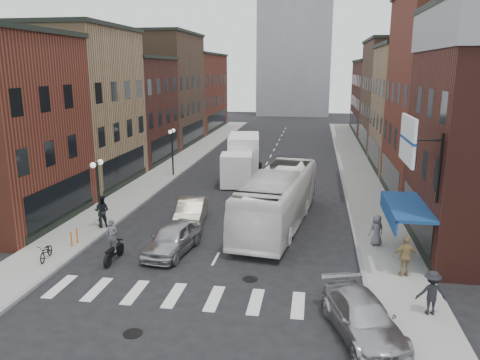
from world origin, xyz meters
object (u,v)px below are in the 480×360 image
streetlamp_far (172,143)px  ped_right_a (432,293)px  curb_car (363,318)px  ped_left_solo (102,211)px  bike_rack (74,238)px  sedan_left_near (173,238)px  ped_right_c (377,230)px  motorcycle_rider (113,242)px  parked_bicycle (46,252)px  transit_bus (278,198)px  streetlamp_near (98,182)px  billboard_sign (410,141)px  sedan_left_far (191,212)px  box_truck (242,158)px  ped_right_b (406,256)px

streetlamp_far → ped_right_a: bearing=-52.0°
curb_car → ped_right_a: (2.62, 1.70, 0.32)m
ped_left_solo → ped_right_a: (16.58, -7.45, -0.08)m
ped_right_a → streetlamp_far: bearing=-56.8°
bike_rack → ped_left_solo: bearing=87.4°
sedan_left_near → bike_rack: bearing=-170.5°
ped_right_c → motorcycle_rider: bearing=-6.4°
streetlamp_far → motorcycle_rider: bearing=-81.9°
streetlamp_far → curb_car: size_ratio=0.87×
parked_bicycle → transit_bus: bearing=22.8°
ped_left_solo → streetlamp_near: bearing=97.0°
streetlamp_far → ped_left_solo: size_ratio=2.20×
ped_right_c → curb_car: bearing=56.9°
sedan_left_near → curb_car: (8.82, -6.29, -0.08)m
motorcycle_rider → parked_bicycle: 3.25m
billboard_sign → curb_car: size_ratio=0.78×
sedan_left_far → ped_left_solo: size_ratio=2.36×
bike_rack → parked_bicycle: bearing=-100.5°
ped_left_solo → ped_right_a: ped_left_solo is taller
streetlamp_far → ped_left_solo: bearing=-90.3°
sedan_left_near → ped_left_solo: (-5.14, 2.86, 0.32)m
streetlamp_near → ped_right_a: size_ratio=2.40×
billboard_sign → sedan_left_far: bearing=153.5°
box_truck → curb_car: bearing=-78.3°
sedan_left_far → ped_right_a: ped_right_a is taller
billboard_sign → streetlamp_far: (-15.99, 17.50, -3.22)m
sedan_left_near → parked_bicycle: 6.06m
curb_car → ped_right_b: bearing=48.3°
bike_rack → box_truck: 17.96m
streetlamp_near → ped_right_c: streetlamp_near is taller
billboard_sign → ped_left_solo: bearing=166.6°
motorcycle_rider → billboard_sign: bearing=7.2°
bike_rack → motorcycle_rider: bearing=-27.1°
streetlamp_far → streetlamp_near: bearing=-90.0°
billboard_sign → sedan_left_far: billboard_sign is taller
billboard_sign → streetlamp_near: billboard_sign is taller
motorcycle_rider → transit_bus: 10.04m
ped_right_b → ped_right_a: bearing=90.0°
billboard_sign → box_truck: size_ratio=0.44×
billboard_sign → streetlamp_far: 23.92m
sedan_left_far → box_truck: bearing=77.9°
streetlamp_near → sedan_left_far: 5.67m
motorcycle_rider → sedan_left_near: (2.49, 1.59, -0.24)m
ped_right_a → billboard_sign: bearing=-86.4°
streetlamp_far → ped_right_c: 20.99m
ped_right_a → ped_right_b: ped_right_b is taller
box_truck → ped_right_a: size_ratio=4.95×
transit_bus → parked_bicycle: size_ratio=7.85×
curb_car → ped_right_c: size_ratio=2.91×
sedan_left_far → billboard_sign: bearing=-32.9°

